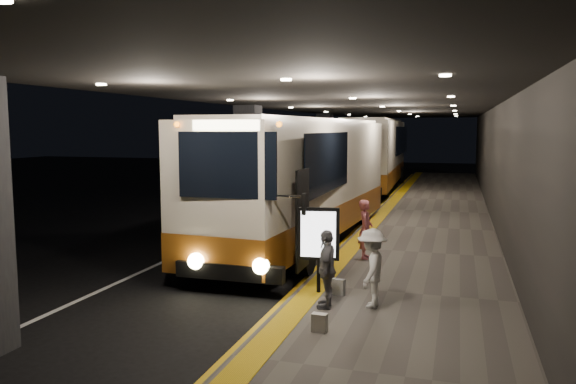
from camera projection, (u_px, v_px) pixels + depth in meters
The scene contains 17 objects.
ground at pixel (248, 253), 16.19m from camera, with size 90.00×90.00×0.00m, color black.
lane_line_white at pixel (251, 222), 21.46m from camera, with size 0.12×50.00×0.01m, color silver.
kerb_stripe_yellow at pixel (358, 228), 20.26m from camera, with size 0.18×50.00×0.01m, color gold.
sidewalk at pixel (427, 229), 19.56m from camera, with size 4.50×50.00×0.15m, color #514C44.
tactile_strip at pixel (372, 224), 20.10m from camera, with size 0.50×50.00×0.01m, color gold.
terminal_wall at pixel (499, 146), 18.58m from camera, with size 0.10×50.00×6.00m, color black.
support_columns at pixel (248, 167), 20.18m from camera, with size 0.80×24.80×4.40m.
canopy at pixel (364, 99), 19.70m from camera, with size 9.00×50.00×0.40m, color black.
coach_main at pixel (303, 186), 17.43m from camera, with size 3.29×12.21×3.77m.
coach_second at pixel (374, 157), 33.07m from camera, with size 3.05×12.79×4.00m.
passenger_boarding at pixel (365, 229), 14.84m from camera, with size 0.57×0.38×1.57m, color #BC575E.
passenger_waiting_white at pixel (372, 268), 10.81m from camera, with size 0.99×0.46×1.53m, color beige.
passenger_waiting_grey at pixel (327, 269), 10.75m from camera, with size 0.89×0.46×1.52m, color #58565C.
bag_polka at pixel (338, 287), 11.62m from camera, with size 0.28×0.12×0.34m, color black.
bag_plain at pixel (320, 323), 9.51m from camera, with size 0.26×0.15×0.32m, color beige.
info_sign at pixel (319, 236), 11.66m from camera, with size 0.86×0.23×1.81m.
stanchion_post at pixel (323, 252), 13.23m from camera, with size 0.05×0.05×1.06m, color black.
Camera 1 is at (5.73, -14.86, 3.60)m, focal length 35.00 mm.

